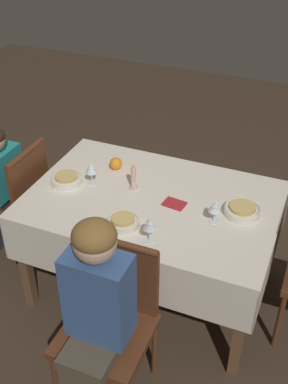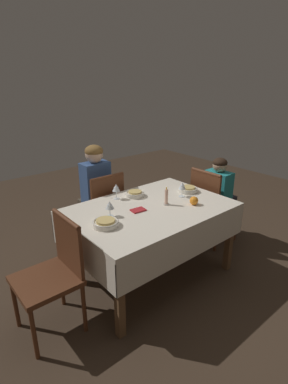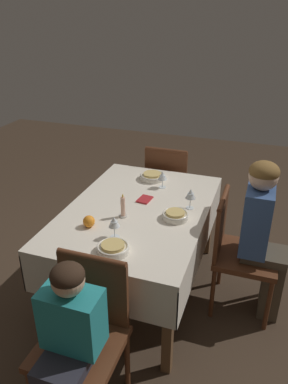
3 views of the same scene
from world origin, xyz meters
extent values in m
plane|color=#3D2D21|center=(0.00, 0.00, 0.00)|extent=(8.00, 8.00, 0.00)
cube|color=silver|center=(0.00, 0.00, 0.72)|extent=(1.48, 1.00, 0.04)
cube|color=silver|center=(0.00, 0.50, 0.56)|extent=(1.48, 0.01, 0.27)
cube|color=silver|center=(0.00, -0.50, 0.56)|extent=(1.48, 0.01, 0.27)
cube|color=silver|center=(0.74, 0.00, 0.56)|extent=(0.01, 1.00, 0.27)
cube|color=silver|center=(-0.74, 0.00, 0.56)|extent=(0.01, 1.00, 0.27)
cube|color=brown|center=(0.67, 0.43, 0.35)|extent=(0.06, 0.06, 0.70)
cube|color=brown|center=(-0.67, 0.43, 0.35)|extent=(0.06, 0.06, 0.70)
cube|color=brown|center=(0.67, -0.43, 0.35)|extent=(0.06, 0.06, 0.70)
cube|color=brown|center=(-0.67, -0.43, 0.35)|extent=(0.06, 0.06, 0.70)
cube|color=#562D19|center=(-0.07, 0.80, 0.45)|extent=(0.43, 0.43, 0.04)
cube|color=#562D19|center=(-0.07, 0.60, 0.68)|extent=(0.40, 0.03, 0.42)
cylinder|color=#562D19|center=(-0.07, 0.60, 0.89)|extent=(0.39, 0.04, 0.04)
cylinder|color=#562D19|center=(0.12, 0.99, 0.21)|extent=(0.03, 0.03, 0.43)
cylinder|color=#562D19|center=(0.12, 0.61, 0.21)|extent=(0.03, 0.03, 0.43)
cylinder|color=#562D19|center=(-0.26, 0.61, 0.21)|extent=(0.03, 0.03, 0.43)
cube|color=#562D19|center=(1.04, 0.05, 0.45)|extent=(0.43, 0.43, 0.04)
cube|color=#562D19|center=(0.84, 0.05, 0.68)|extent=(0.03, 0.40, 0.42)
cylinder|color=#562D19|center=(0.84, 0.05, 0.89)|extent=(0.04, 0.39, 0.04)
cylinder|color=#562D19|center=(1.23, -0.14, 0.21)|extent=(0.03, 0.03, 0.43)
cylinder|color=#562D19|center=(0.85, -0.14, 0.21)|extent=(0.03, 0.03, 0.43)
cylinder|color=#562D19|center=(0.85, 0.24, 0.21)|extent=(0.03, 0.03, 0.43)
cylinder|color=#562D19|center=(-0.85, 0.16, 0.21)|extent=(0.03, 0.03, 0.43)
cube|color=#4C4233|center=(-0.07, 0.92, 0.50)|extent=(0.24, 0.31, 0.06)
cube|color=#38568E|center=(-0.07, 0.84, 0.76)|extent=(0.30, 0.18, 0.47)
sphere|color=beige|center=(-0.07, 0.84, 1.08)|extent=(0.19, 0.19, 0.19)
ellipsoid|color=brown|center=(-0.07, 0.84, 1.12)|extent=(0.19, 0.19, 0.13)
cylinder|color=silver|center=(0.06, 0.30, 0.75)|extent=(0.18, 0.18, 0.04)
torus|color=silver|center=(0.06, 0.30, 0.77)|extent=(0.18, 0.18, 0.01)
cylinder|color=tan|center=(0.06, 0.30, 0.78)|extent=(0.13, 0.13, 0.02)
cylinder|color=white|center=(-0.13, 0.36, 0.74)|extent=(0.06, 0.06, 0.00)
cylinder|color=white|center=(-0.13, 0.36, 0.78)|extent=(0.01, 0.01, 0.08)
cone|color=white|center=(-0.13, 0.36, 0.85)|extent=(0.08, 0.08, 0.07)
cylinder|color=white|center=(-0.13, 0.36, 0.84)|extent=(0.05, 0.05, 0.03)
cylinder|color=silver|center=(0.56, 0.05, 0.75)|extent=(0.20, 0.20, 0.04)
torus|color=silver|center=(0.56, 0.05, 0.77)|extent=(0.19, 0.19, 0.01)
cylinder|color=tan|center=(0.56, 0.05, 0.78)|extent=(0.14, 0.14, 0.02)
cylinder|color=white|center=(0.41, -0.01, 0.74)|extent=(0.06, 0.06, 0.00)
cylinder|color=white|center=(0.41, -0.01, 0.78)|extent=(0.01, 0.01, 0.08)
cone|color=white|center=(0.41, -0.01, 0.85)|extent=(0.07, 0.07, 0.07)
cylinder|color=white|center=(0.41, -0.01, 0.84)|extent=(0.04, 0.04, 0.03)
cylinder|color=silver|center=(-0.52, -0.06, 0.75)|extent=(0.21, 0.21, 0.04)
torus|color=silver|center=(-0.52, -0.06, 0.77)|extent=(0.20, 0.20, 0.01)
cylinder|color=tan|center=(-0.52, -0.06, 0.78)|extent=(0.15, 0.15, 0.02)
cylinder|color=white|center=(-0.39, 0.07, 0.74)|extent=(0.06, 0.06, 0.00)
cylinder|color=white|center=(-0.39, 0.07, 0.77)|extent=(0.01, 0.01, 0.07)
cone|color=white|center=(-0.39, 0.07, 0.84)|extent=(0.07, 0.07, 0.07)
cylinder|color=white|center=(-0.39, 0.07, 0.83)|extent=(0.04, 0.04, 0.03)
cylinder|color=beige|center=(0.15, -0.05, 0.74)|extent=(0.06, 0.06, 0.01)
cylinder|color=beige|center=(0.15, -0.05, 0.82)|extent=(0.03, 0.03, 0.14)
ellipsoid|color=#F9C64C|center=(0.15, -0.05, 0.90)|extent=(0.01, 0.01, 0.03)
sphere|color=orange|center=(0.34, -0.22, 0.77)|extent=(0.08, 0.08, 0.08)
cube|color=#AD2328|center=(-0.14, 0.01, 0.74)|extent=(0.14, 0.10, 0.01)
camera|label=1|loc=(-0.84, 2.16, 2.39)|focal=45.00mm
camera|label=2|loc=(-1.66, -1.89, 1.84)|focal=28.00mm
camera|label=3|loc=(2.25, 0.82, 2.06)|focal=35.00mm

